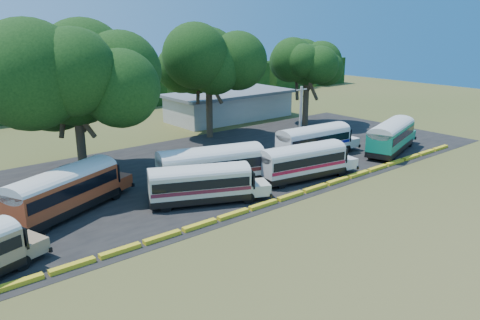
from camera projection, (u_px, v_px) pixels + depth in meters
ground at (286, 206)px, 36.58m from camera, size 160.00×160.00×0.00m
asphalt_strip at (207, 168)px, 46.07m from camera, size 64.00×24.00×0.02m
curb at (277, 200)px, 37.27m from camera, size 53.70×0.45×0.30m
terminal_building at (229, 105)px, 69.19m from camera, size 19.00×9.00×4.00m
treeline_backdrop at (64, 96)px, 71.28m from camera, size 130.00×4.00×6.00m
bus_red at (65, 188)px, 34.38m from camera, size 11.04×6.93×3.59m
bus_cream_west at (202, 182)px, 36.54m from camera, size 9.72×6.08×3.16m
bus_cream_east at (213, 164)px, 40.17m from camera, size 11.36×5.70×3.63m
bus_white_red at (304, 160)px, 42.19m from camera, size 10.29×4.07×3.29m
bus_white_blue at (315, 139)px, 49.50m from camera, size 10.43×3.44×3.37m
bus_teal at (392, 135)px, 50.85m from camera, size 11.14×5.78×3.56m
tree_west at (74, 77)px, 40.09m from camera, size 11.46×11.46×13.50m
tree_center at (208, 58)px, 55.80m from camera, size 9.75×9.75×13.35m
tree_east at (307, 65)px, 63.02m from camera, size 7.54×7.54×11.08m
utility_pole at (300, 117)px, 52.18m from camera, size 1.60×0.30×7.05m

